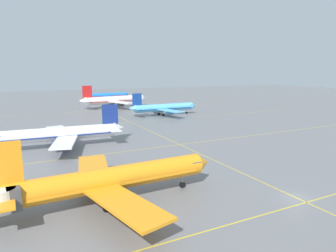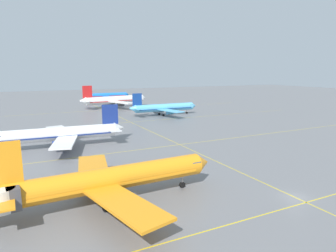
% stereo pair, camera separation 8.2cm
% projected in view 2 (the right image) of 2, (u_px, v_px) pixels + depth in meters
% --- Properties ---
extents(ground_plane, '(600.00, 600.00, 0.00)m').
position_uv_depth(ground_plane, '(295.00, 198.00, 47.26)').
color(ground_plane, slate).
extents(airliner_front_gate, '(36.25, 31.32, 11.29)m').
position_uv_depth(airliner_front_gate, '(109.00, 179.00, 44.57)').
color(airliner_front_gate, orange).
rests_on(airliner_front_gate, ground).
extents(airliner_second_row, '(35.12, 30.27, 10.92)m').
position_uv_depth(airliner_second_row, '(60.00, 134.00, 77.53)').
color(airliner_second_row, white).
rests_on(airliner_second_row, ground).
extents(airliner_third_row, '(33.79, 29.27, 10.55)m').
position_uv_depth(airliner_third_row, '(164.00, 108.00, 134.28)').
color(airliner_third_row, '#5BB7E5').
rests_on(airliner_third_row, ground).
extents(airliner_far_left_stand, '(40.45, 34.45, 12.61)m').
position_uv_depth(airliner_far_left_stand, '(115.00, 100.00, 163.08)').
color(airliner_far_left_stand, white).
rests_on(airliner_far_left_stand, ground).
extents(airliner_far_right_stand, '(32.70, 28.16, 10.17)m').
position_uv_depth(airliner_far_right_stand, '(107.00, 95.00, 203.79)').
color(airliner_far_right_stand, blue).
rests_on(airliner_far_right_stand, ground).
extents(taxiway_markings, '(168.19, 179.21, 0.01)m').
position_uv_depth(taxiway_markings, '(151.00, 131.00, 99.22)').
color(taxiway_markings, yellow).
rests_on(taxiway_markings, ground).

